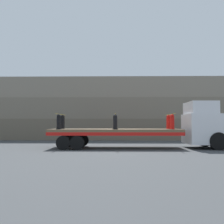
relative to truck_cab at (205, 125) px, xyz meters
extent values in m
plane|color=#3F4244|center=(-5.73, 0.00, -1.48)|extent=(120.00, 120.00, 0.00)
cube|color=#665B4C|center=(-5.73, 8.78, -0.47)|extent=(60.00, 3.00, 2.03)
cube|color=#756B5B|center=(-5.73, 8.93, 1.56)|extent=(60.00, 3.00, 2.03)
cube|color=gray|center=(-5.73, 9.08, 3.59)|extent=(60.00, 3.00, 2.03)
cube|color=silver|center=(-0.06, 0.00, -0.25)|extent=(2.31, 2.43, 1.89)
cube|color=silver|center=(-0.29, 0.00, 1.08)|extent=(1.62, 2.23, 0.77)
cube|color=black|center=(0.58, 0.00, 0.13)|extent=(0.92, 2.14, 1.06)
cylinder|color=black|center=(0.35, -1.15, -0.96)|extent=(1.05, 0.28, 1.05)
cylinder|color=black|center=(0.35, 1.15, -0.96)|extent=(1.05, 0.28, 1.05)
cube|color=brown|center=(-5.73, 0.00, -0.35)|extent=(8.24, 2.53, 0.17)
cube|color=red|center=(-5.73, -1.22, -0.53)|extent=(8.24, 0.08, 0.20)
cube|color=red|center=(-5.73, 1.22, -0.53)|extent=(8.24, 0.08, 0.20)
cylinder|color=black|center=(-8.00, -1.16, -1.06)|extent=(0.85, 0.30, 0.85)
cylinder|color=black|center=(-8.00, 1.16, -1.06)|extent=(0.85, 0.30, 0.85)
cylinder|color=black|center=(-8.82, -1.16, -1.06)|extent=(0.85, 0.30, 0.85)
cylinder|color=black|center=(-8.82, 1.16, -1.06)|extent=(0.85, 0.30, 0.85)
cylinder|color=black|center=(-9.25, -0.56, -0.25)|extent=(0.33, 0.33, 0.03)
cylinder|color=black|center=(-9.25, -0.56, 0.11)|extent=(0.26, 0.26, 0.75)
sphere|color=black|center=(-9.25, -0.56, 0.54)|extent=(0.25, 0.25, 0.25)
cylinder|color=black|center=(-9.25, -0.75, 0.20)|extent=(0.12, 0.12, 0.12)
cylinder|color=black|center=(-9.25, -0.37, 0.20)|extent=(0.12, 0.12, 0.12)
cylinder|color=black|center=(-9.25, 0.56, -0.25)|extent=(0.33, 0.33, 0.03)
cylinder|color=black|center=(-9.25, 0.56, 0.11)|extent=(0.26, 0.26, 0.75)
sphere|color=black|center=(-9.25, 0.56, 0.54)|extent=(0.25, 0.25, 0.25)
cylinder|color=black|center=(-9.25, 0.37, 0.20)|extent=(0.12, 0.12, 0.12)
cylinder|color=black|center=(-9.25, 0.75, 0.20)|extent=(0.12, 0.12, 0.12)
cylinder|color=black|center=(-5.73, -0.56, -0.25)|extent=(0.33, 0.33, 0.03)
cylinder|color=black|center=(-5.73, -0.56, 0.11)|extent=(0.26, 0.26, 0.75)
sphere|color=black|center=(-5.73, -0.56, 0.54)|extent=(0.25, 0.25, 0.25)
cylinder|color=black|center=(-5.73, -0.75, 0.20)|extent=(0.12, 0.12, 0.12)
cylinder|color=black|center=(-5.73, -0.37, 0.20)|extent=(0.12, 0.12, 0.12)
cylinder|color=black|center=(-5.73, 0.56, -0.25)|extent=(0.33, 0.33, 0.03)
cylinder|color=black|center=(-5.73, 0.56, 0.11)|extent=(0.26, 0.26, 0.75)
sphere|color=black|center=(-5.73, 0.56, 0.54)|extent=(0.25, 0.25, 0.25)
cylinder|color=black|center=(-5.73, 0.37, 0.20)|extent=(0.12, 0.12, 0.12)
cylinder|color=black|center=(-5.73, 0.75, 0.20)|extent=(0.12, 0.12, 0.12)
cylinder|color=red|center=(-2.21, -0.56, -0.25)|extent=(0.33, 0.33, 0.03)
cylinder|color=red|center=(-2.21, -0.56, 0.11)|extent=(0.26, 0.26, 0.75)
sphere|color=red|center=(-2.21, -0.56, 0.54)|extent=(0.25, 0.25, 0.25)
cylinder|color=red|center=(-2.21, -0.75, 0.20)|extent=(0.12, 0.12, 0.12)
cylinder|color=red|center=(-2.21, -0.37, 0.20)|extent=(0.12, 0.12, 0.12)
cylinder|color=red|center=(-2.21, 0.56, -0.25)|extent=(0.33, 0.33, 0.03)
cylinder|color=red|center=(-2.21, 0.56, 0.11)|extent=(0.26, 0.26, 0.75)
sphere|color=red|center=(-2.21, 0.56, 0.54)|extent=(0.25, 0.25, 0.25)
cylinder|color=red|center=(-2.21, 0.37, 0.20)|extent=(0.12, 0.12, 0.12)
cylinder|color=red|center=(-2.21, 0.75, 0.20)|extent=(0.12, 0.12, 0.12)
cube|color=yellow|center=(-9.25, 0.00, 0.67)|extent=(0.05, 2.73, 0.01)
cube|color=yellow|center=(-5.73, 0.00, 0.67)|extent=(0.05, 2.73, 0.01)
cube|color=yellow|center=(-2.21, 0.00, 0.67)|extent=(0.05, 2.73, 0.01)
camera|label=1|loc=(-5.64, -16.01, 0.07)|focal=40.00mm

